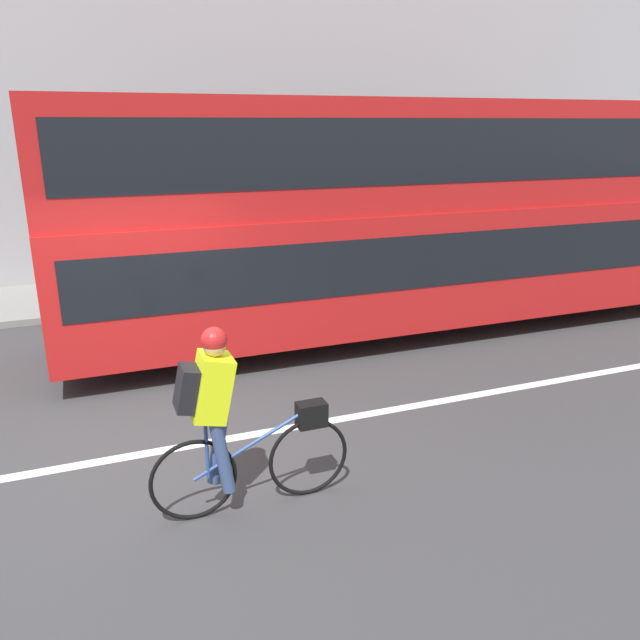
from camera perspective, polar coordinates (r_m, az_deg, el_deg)
name	(u,v)px	position (r m, az deg, el deg)	size (l,w,h in m)	color
ground_plane	(151,451)	(6.78, -15.20, -11.53)	(80.00, 80.00, 0.00)	#38383A
road_center_line	(151,452)	(6.75, -15.18, -11.61)	(50.00, 0.14, 0.01)	silver
sidewalk_curb	(113,296)	(12.57, -18.44, 2.11)	(60.00, 2.49, 0.11)	gray
building_facade	(90,108)	(13.56, -20.27, 17.75)	(60.00, 0.30, 6.99)	#9E9EA3
bus	(415,205)	(10.08, 8.66, 10.32)	(10.98, 2.53, 3.54)	black
cyclist_on_bike	(230,416)	(5.29, -8.23, -8.68)	(1.77, 0.32, 1.69)	black
street_sign_post	(181,214)	(12.27, -12.62, 9.43)	(0.36, 0.09, 2.60)	#59595B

